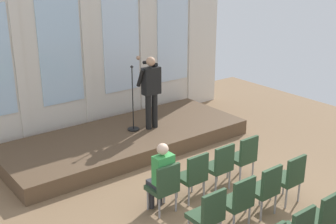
% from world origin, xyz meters
% --- Properties ---
extents(ground_plane, '(13.03, 13.03, 0.00)m').
position_xyz_m(ground_plane, '(0.00, 0.00, 0.00)').
color(ground_plane, '#846647').
extents(rear_partition, '(8.25, 0.14, 4.03)m').
position_xyz_m(rear_partition, '(0.04, 5.00, 2.02)').
color(rear_partition, silver).
rests_on(rear_partition, ground).
extents(stage_platform, '(5.69, 2.29, 0.36)m').
position_xyz_m(stage_platform, '(0.00, 3.57, 0.18)').
color(stage_platform, brown).
rests_on(stage_platform, ground).
extents(speaker, '(0.51, 0.69, 1.72)m').
position_xyz_m(speaker, '(0.67, 3.47, 1.35)').
color(speaker, black).
rests_on(speaker, stage_platform).
extents(mic_stand, '(0.28, 0.28, 1.55)m').
position_xyz_m(mic_stand, '(0.26, 3.62, 0.69)').
color(mic_stand, black).
rests_on(mic_stand, stage_platform).
extents(chair_r0_c0, '(0.46, 0.44, 0.94)m').
position_xyz_m(chair_r0_c0, '(-0.98, 0.78, 0.53)').
color(chair_r0_c0, '#99999E').
rests_on(chair_r0_c0, ground).
extents(audience_r0_c0, '(0.36, 0.39, 1.29)m').
position_xyz_m(audience_r0_c0, '(-0.98, 0.87, 0.72)').
color(audience_r0_c0, '#2D2D33').
rests_on(audience_r0_c0, ground).
extents(chair_r0_c1, '(0.46, 0.44, 0.94)m').
position_xyz_m(chair_r0_c1, '(-0.33, 0.78, 0.53)').
color(chair_r0_c1, '#99999E').
rests_on(chair_r0_c1, ground).
extents(chair_r0_c2, '(0.46, 0.44, 0.94)m').
position_xyz_m(chair_r0_c2, '(0.33, 0.78, 0.53)').
color(chair_r0_c2, '#99999E').
rests_on(chair_r0_c2, ground).
extents(chair_r0_c3, '(0.46, 0.44, 0.94)m').
position_xyz_m(chair_r0_c3, '(0.98, 0.78, 0.53)').
color(chair_r0_c3, '#99999E').
rests_on(chair_r0_c3, ground).
extents(chair_r1_c0, '(0.46, 0.44, 0.94)m').
position_xyz_m(chair_r1_c0, '(-0.98, -0.32, 0.53)').
color(chair_r1_c0, '#99999E').
rests_on(chair_r1_c0, ground).
extents(chair_r1_c1, '(0.46, 0.44, 0.94)m').
position_xyz_m(chair_r1_c1, '(-0.33, -0.32, 0.53)').
color(chair_r1_c1, '#99999E').
rests_on(chair_r1_c1, ground).
extents(chair_r1_c2, '(0.46, 0.44, 0.94)m').
position_xyz_m(chair_r1_c2, '(0.33, -0.32, 0.53)').
color(chair_r1_c2, '#99999E').
rests_on(chair_r1_c2, ground).
extents(chair_r1_c3, '(0.46, 0.44, 0.94)m').
position_xyz_m(chair_r1_c3, '(0.98, -0.32, 0.53)').
color(chair_r1_c3, '#99999E').
rests_on(chair_r1_c3, ground).
extents(chair_r2_c2, '(0.46, 0.44, 0.94)m').
position_xyz_m(chair_r2_c2, '(0.33, -1.43, 0.53)').
color(chair_r2_c2, '#99999E').
rests_on(chair_r2_c2, ground).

